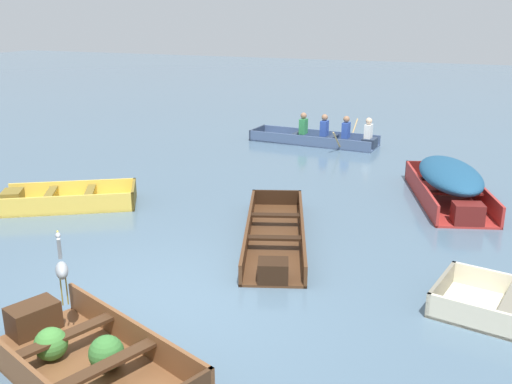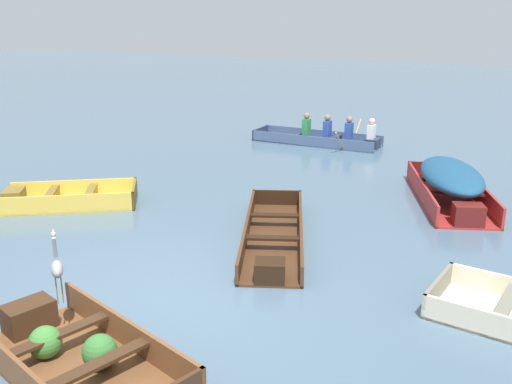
% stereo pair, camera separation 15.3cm
% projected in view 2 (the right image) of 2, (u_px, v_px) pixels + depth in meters
% --- Properties ---
extents(ground_plane, '(80.00, 80.00, 0.00)m').
position_uv_depth(ground_plane, '(166.00, 301.00, 7.57)').
color(ground_plane, slate).
extents(dinghy_wooden_brown_foreground, '(2.93, 2.10, 0.42)m').
position_uv_depth(dinghy_wooden_brown_foreground, '(73.00, 354.00, 6.14)').
color(dinghy_wooden_brown_foreground, brown).
rests_on(dinghy_wooden_brown_foreground, ground).
extents(skiff_dark_varnish_near_moored, '(2.09, 3.65, 0.33)m').
position_uv_depth(skiff_dark_varnish_near_moored, '(273.00, 237.00, 9.45)').
color(skiff_dark_varnish_near_moored, '#4C2D19').
rests_on(skiff_dark_varnish_near_moored, ground).
extents(skiff_yellow_mid_moored, '(2.70, 2.23, 0.37)m').
position_uv_depth(skiff_yellow_mid_moored, '(65.00, 199.00, 11.28)').
color(skiff_yellow_mid_moored, '#E5BC47').
rests_on(skiff_yellow_mid_moored, ground).
extents(skiff_red_outer_moored, '(2.11, 3.42, 0.78)m').
position_uv_depth(skiff_red_outer_moored, '(451.00, 180.00, 11.40)').
color(skiff_red_outer_moored, '#AD2D28').
rests_on(skiff_red_outer_moored, ground).
extents(rowboat_slate_blue_with_crew, '(3.76, 2.28, 0.88)m').
position_uv_depth(rowboat_slate_blue_with_crew, '(325.00, 137.00, 16.50)').
color(rowboat_slate_blue_with_crew, '#475B7F').
rests_on(rowboat_slate_blue_with_crew, ground).
extents(heron_on_dinghy, '(0.37, 0.38, 0.84)m').
position_uv_depth(heron_on_dinghy, '(57.00, 267.00, 6.54)').
color(heron_on_dinghy, olive).
rests_on(heron_on_dinghy, dinghy_wooden_brown_foreground).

